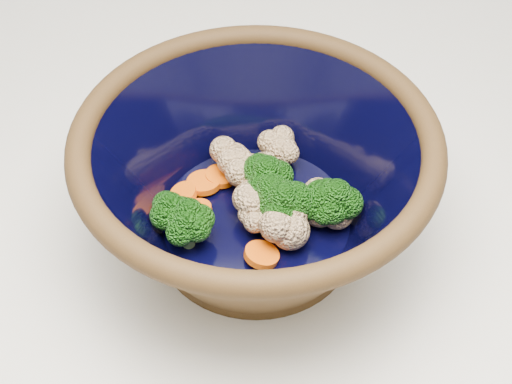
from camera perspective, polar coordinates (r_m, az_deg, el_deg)
mixing_bowl at (r=0.60m, az=0.00°, el=0.82°), size 0.30×0.30×0.13m
vegetable_pile at (r=0.61m, az=0.91°, el=-0.38°), size 0.18×0.14×0.05m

